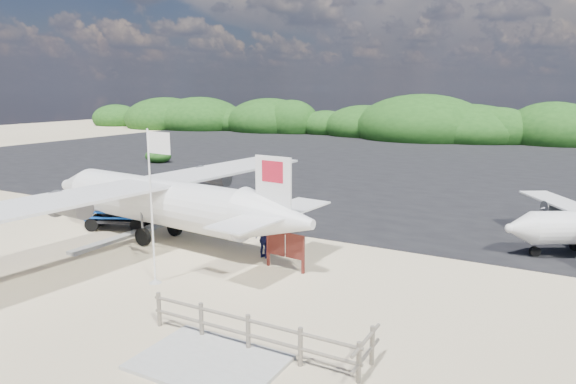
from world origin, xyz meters
name	(u,v)px	position (x,y,z in m)	size (l,w,h in m)	color
ground	(190,259)	(0.00, 0.00, 0.00)	(160.00, 160.00, 0.00)	beige
asphalt_apron	(404,164)	(0.00, 30.00, 0.00)	(90.00, 50.00, 0.04)	#B2B2B2
lagoon	(68,223)	(-9.00, 1.50, 0.00)	(9.00, 7.00, 0.40)	#B2B2B2
walkway_pad	(209,364)	(5.50, -6.00, 0.00)	(3.50, 2.50, 0.10)	#B2B2B2
vegetation_band	(458,140)	(0.00, 55.00, 0.00)	(124.00, 8.00, 4.40)	#B2B2B2
fence	(248,351)	(6.00, -5.00, 0.00)	(6.40, 2.00, 1.10)	#B2B2B2
baggage_cart	(120,228)	(-5.92, 1.98, 0.00)	(3.05, 1.74, 1.52)	#0B42B3
flagpole	(155,283)	(0.57, -2.56, 0.00)	(1.07, 0.45, 5.35)	white
signboard	(285,269)	(3.89, 0.78, 0.00)	(1.78, 0.17, 1.46)	#5D211A
crew_a	(196,204)	(-3.93, 5.39, 0.76)	(0.56, 0.36, 1.52)	#131648
crew_b	(227,217)	(-0.41, 3.14, 0.96)	(0.93, 0.73, 1.92)	#131648
crew_c	(265,239)	(2.51, 1.58, 0.76)	(0.89, 0.37, 1.52)	#131648
aircraft_large	(548,178)	(11.66, 27.79, 0.00)	(17.95, 17.95, 5.38)	#B2B2B2
aircraft_small	(323,160)	(-7.44, 28.71, 0.00)	(7.44, 7.44, 2.68)	#B2B2B2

